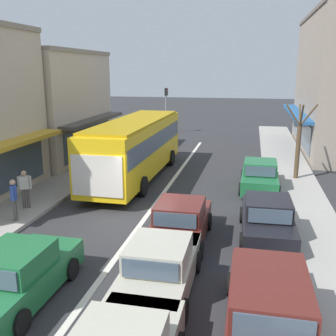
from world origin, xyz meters
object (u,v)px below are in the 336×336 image
(sedan_adjacent_lane_trail, at_px, (180,224))
(sedan_queue_gap_filler, at_px, (159,269))
(sedan_behind_bus_mid, at_px, (17,277))
(parked_wagon_kerb_front, at_px, (268,305))
(parked_sedan_kerb_third, at_px, (260,176))
(pedestrian_browsing_midblock, at_px, (25,187))
(city_bus, at_px, (136,145))
(street_tree_right, at_px, (298,144))
(pedestrian_far_walker, at_px, (127,140))
(pedestrian_with_handbag_near, at_px, (14,197))
(parked_sedan_kerb_second, at_px, (267,220))
(traffic_light_downstreet, at_px, (166,103))

(sedan_adjacent_lane_trail, xyz_separation_m, sedan_queue_gap_filler, (0.03, -3.26, 0.00))
(sedan_behind_bus_mid, xyz_separation_m, parked_wagon_kerb_front, (6.27, -0.08, 0.08))
(parked_sedan_kerb_third, distance_m, pedestrian_browsing_midblock, 11.04)
(city_bus, relative_size, street_tree_right, 2.62)
(sedan_adjacent_lane_trail, height_order, parked_wagon_kerb_front, parked_wagon_kerb_front)
(sedan_queue_gap_filler, height_order, pedestrian_far_walker, pedestrian_far_walker)
(city_bus, height_order, pedestrian_with_handbag_near, city_bus)
(pedestrian_browsing_midblock, bearing_deg, parked_wagon_kerb_front, -32.19)
(parked_sedan_kerb_third, bearing_deg, sedan_behind_bus_mid, -118.87)
(parked_sedan_kerb_second, relative_size, pedestrian_far_walker, 2.61)
(city_bus, distance_m, sedan_adjacent_lane_trail, 8.59)
(parked_sedan_kerb_third, xyz_separation_m, pedestrian_browsing_midblock, (-9.69, -5.27, 0.40))
(city_bus, height_order, traffic_light_downstreet, traffic_light_downstreet)
(sedan_behind_bus_mid, xyz_separation_m, parked_sedan_kerb_second, (6.42, 5.41, 0.00))
(city_bus, height_order, sedan_behind_bus_mid, city_bus)
(sedan_adjacent_lane_trail, distance_m, pedestrian_far_walker, 14.78)
(pedestrian_browsing_midblock, bearing_deg, sedan_behind_bus_mid, -60.23)
(sedan_adjacent_lane_trail, bearing_deg, pedestrian_with_handbag_near, 177.18)
(sedan_behind_bus_mid, xyz_separation_m, sedan_queue_gap_filler, (3.49, 1.15, 0.00))
(parked_sedan_kerb_second, height_order, pedestrian_with_handbag_near, pedestrian_with_handbag_near)
(city_bus, relative_size, sedan_adjacent_lane_trail, 2.59)
(sedan_adjacent_lane_trail, relative_size, traffic_light_downstreet, 1.00)
(street_tree_right, bearing_deg, pedestrian_with_handbag_near, -142.46)
(parked_sedan_kerb_third, height_order, traffic_light_downstreet, traffic_light_downstreet)
(sedan_adjacent_lane_trail, xyz_separation_m, pedestrian_with_handbag_near, (-6.58, 0.32, 0.40))
(pedestrian_browsing_midblock, height_order, pedestrian_far_walker, same)
(street_tree_right, distance_m, pedestrian_far_walker, 11.82)
(parked_sedan_kerb_second, relative_size, parked_sedan_kerb_third, 1.01)
(street_tree_right, height_order, pedestrian_far_walker, street_tree_right)
(sedan_adjacent_lane_trail, xyz_separation_m, pedestrian_browsing_midblock, (-6.92, 1.63, 0.40))
(sedan_behind_bus_mid, height_order, parked_sedan_kerb_second, same)
(parked_sedan_kerb_second, xyz_separation_m, traffic_light_downstreet, (-8.47, 21.99, 2.19))
(sedan_behind_bus_mid, height_order, street_tree_right, street_tree_right)
(parked_sedan_kerb_third, relative_size, street_tree_right, 1.01)
(traffic_light_downstreet, height_order, street_tree_right, traffic_light_downstreet)
(sedan_adjacent_lane_trail, height_order, parked_sedan_kerb_third, same)
(parked_sedan_kerb_second, bearing_deg, traffic_light_downstreet, 111.07)
(street_tree_right, height_order, pedestrian_browsing_midblock, street_tree_right)
(pedestrian_far_walker, bearing_deg, parked_sedan_kerb_third, -35.93)
(pedestrian_browsing_midblock, bearing_deg, city_bus, 62.65)
(pedestrian_far_walker, bearing_deg, sedan_adjacent_lane_trail, -65.18)
(parked_sedan_kerb_third, distance_m, street_tree_right, 3.17)
(parked_sedan_kerb_third, relative_size, traffic_light_downstreet, 1.01)
(parked_sedan_kerb_third, relative_size, pedestrian_far_walker, 2.59)
(traffic_light_downstreet, relative_size, street_tree_right, 1.01)
(pedestrian_browsing_midblock, bearing_deg, sedan_adjacent_lane_trail, -13.26)
(sedan_adjacent_lane_trail, height_order, pedestrian_far_walker, pedestrian_far_walker)
(sedan_queue_gap_filler, relative_size, pedestrian_far_walker, 2.59)
(parked_wagon_kerb_front, height_order, pedestrian_with_handbag_near, pedestrian_with_handbag_near)
(sedan_behind_bus_mid, bearing_deg, pedestrian_browsing_midblock, 119.77)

